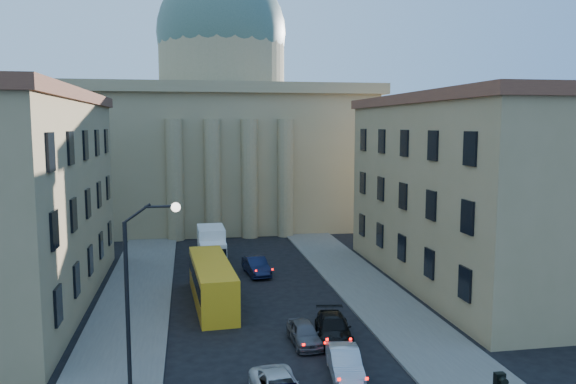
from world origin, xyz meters
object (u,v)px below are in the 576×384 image
car_right_near (345,363)px  city_bus (212,281)px  street_lamp (138,279)px  box_truck (212,247)px

car_right_near → city_bus: size_ratio=0.39×
city_bus → car_right_near: bearing=-68.4°
street_lamp → box_truck: 24.16m
car_right_near → street_lamp: bearing=-175.5°
street_lamp → car_right_near: size_ratio=2.12×
car_right_near → city_bus: 14.01m
city_bus → street_lamp: bearing=-111.0°
city_bus → box_truck: size_ratio=1.81×
street_lamp → city_bus: bearing=72.6°
car_right_near → box_truck: 24.53m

